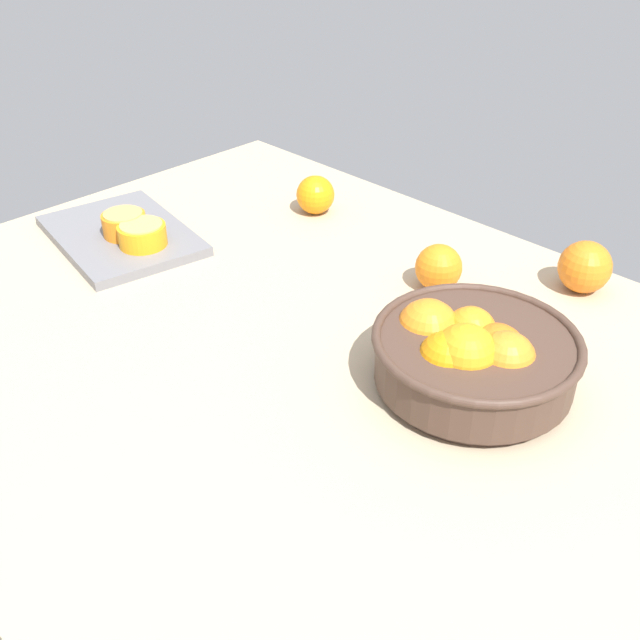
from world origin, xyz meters
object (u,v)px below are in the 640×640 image
cutting_board (123,235)px  loose_orange_3 (585,267)px  orange_half_0 (125,224)px  loose_orange_2 (315,195)px  orange_half_1 (144,234)px  fruit_bowl (471,355)px  loose_orange_0 (439,267)px

cutting_board → loose_orange_3: size_ratio=3.58×
orange_half_0 → loose_orange_2: bearing=65.9°
cutting_board → orange_half_1: 7.55cm
fruit_bowl → loose_orange_0: fruit_bowl is taller
cutting_board → loose_orange_3: 76.12cm
cutting_board → orange_half_1: orange_half_1 is taller
fruit_bowl → loose_orange_2: fruit_bowl is taller
orange_half_0 → loose_orange_3: bearing=33.0°
loose_orange_0 → loose_orange_3: size_ratio=0.90×
loose_orange_2 → loose_orange_0: bearing=-10.2°
fruit_bowl → loose_orange_3: bearing=93.2°
orange_half_0 → loose_orange_0: size_ratio=1.03×
orange_half_1 → loose_orange_0: (41.34, 25.35, 0.05)cm
orange_half_1 → loose_orange_3: (57.29, 40.53, 0.46)cm
loose_orange_2 → fruit_bowl: bearing=-24.0°
loose_orange_3 → loose_orange_0: bearing=-136.4°
orange_half_1 → loose_orange_0: loose_orange_0 is taller
fruit_bowl → loose_orange_3: size_ratio=3.25×
orange_half_1 → loose_orange_0: 48.49cm
loose_orange_2 → loose_orange_3: (48.61, 9.32, 0.49)cm
fruit_bowl → orange_half_0: (-64.41, -8.97, -1.07)cm
fruit_bowl → cutting_board: 66.79cm
loose_orange_2 → loose_orange_3: size_ratio=0.88×
orange_half_1 → loose_orange_3: bearing=35.3°
loose_orange_3 → fruit_bowl: bearing=-86.8°
cutting_board → loose_orange_0: size_ratio=3.99×
loose_orange_0 → loose_orange_3: bearing=43.6°
orange_half_1 → loose_orange_0: bearing=31.5°
fruit_bowl → loose_orange_0: (-17.71, 16.59, -1.13)cm
cutting_board → orange_half_1: bearing=0.2°
loose_orange_0 → orange_half_0: bearing=-151.3°
loose_orange_0 → orange_half_1: bearing=-148.5°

